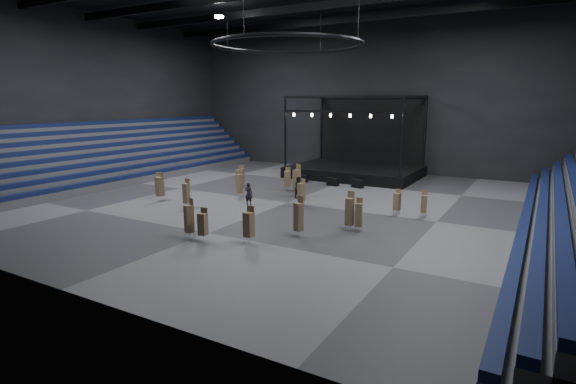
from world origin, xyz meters
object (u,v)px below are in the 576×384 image
Objects in this scene: chair_stack_7 at (203,223)px; chair_stack_15 at (397,201)px; chair_stack_6 at (186,193)px; man_center at (249,194)px; chair_stack_2 at (301,192)px; flight_case_left at (303,179)px; chair_stack_12 at (249,224)px; flight_case_right at (358,184)px; chair_stack_3 at (299,216)px; chair_stack_13 at (359,214)px; chair_stack_0 at (160,186)px; chair_stack_10 at (242,175)px; chair_stack_8 at (240,183)px; chair_stack_11 at (189,218)px; crew_member at (299,187)px; flight_case_mid at (333,182)px; chair_stack_16 at (158,184)px; chair_stack_5 at (287,178)px; chair_stack_14 at (239,177)px; chair_stack_1 at (350,211)px; chair_stack_4 at (297,180)px; stage at (357,163)px; chair_stack_9 at (424,203)px.

chair_stack_7 is 15.09m from chair_stack_15.
man_center is at bearing 40.24° from chair_stack_6.
chair_stack_2 is 7.87m from chair_stack_15.
flight_case_left is 0.48× the size of chair_stack_12.
flight_case_right is 17.55m from chair_stack_6.
chair_stack_3 is 1.16× the size of chair_stack_13.
chair_stack_12 is (13.53, -5.93, -0.08)m from chair_stack_0.
man_center is (5.52, -6.64, -0.17)m from chair_stack_10.
chair_stack_8 is at bearing -61.89° from chair_stack_10.
flight_case_right is at bearing 19.50° from chair_stack_10.
chair_stack_11 reaches higher than crew_member.
man_center is (-2.49, -11.50, 0.56)m from flight_case_mid.
chair_stack_12 reaches higher than flight_case_mid.
flight_case_mid is 0.63× the size of man_center.
chair_stack_16 is at bearing -145.77° from chair_stack_8.
chair_stack_2 is at bearing -65.98° from chair_stack_5.
chair_stack_15 is 1.05× the size of crew_member.
chair_stack_14 is at bearing -120.63° from flight_case_left.
chair_stack_1 is 10.67m from man_center.
chair_stack_2 is at bearing -8.54° from chair_stack_16.
chair_stack_10 is 19.02m from chair_stack_12.
chair_stack_1 is 11.57m from chair_stack_4.
chair_stack_13 is at bearing 159.41° from man_center.
chair_stack_5 is 7.08m from man_center.
flight_case_mid is at bearing -89.05° from stage.
chair_stack_3 is at bearing -39.73° from chair_stack_2.
stage is 6.06× the size of chair_stack_13.
chair_stack_4 reaches higher than chair_stack_10.
chair_stack_4 is 14.66m from chair_stack_7.
chair_stack_6 is 1.19× the size of chair_stack_15.
chair_stack_2 is 8.71m from chair_stack_3.
stage is at bearing 119.14° from chair_stack_3.
chair_stack_7 is at bearing 22.76° from chair_stack_11.
chair_stack_1 is at bearing -70.67° from flight_case_right.
chair_stack_8 is 3.29m from man_center.
chair_stack_4 is at bearing -95.76° from flight_case_mid.
chair_stack_6 reaches higher than chair_stack_14.
chair_stack_11 is at bearing 96.34° from man_center.
chair_stack_0 is 22.05m from chair_stack_9.
flight_case_right is at bearing 107.35° from chair_stack_1.
chair_stack_11 is at bearing -178.19° from crew_member.
flight_case_right is at bearing -0.87° from flight_case_left.
chair_stack_12 is (8.43, -10.69, -0.04)m from chair_stack_8.
chair_stack_0 is 1.11× the size of chair_stack_5.
stage is 7.48m from flight_case_right.
crew_member is (-0.22, -6.89, 0.56)m from flight_case_mid.
chair_stack_11 reaches higher than chair_stack_14.
chair_stack_10 is 8.63m from man_center.
chair_stack_8 is at bearing -129.47° from chair_stack_5.
chair_stack_15 is (16.78, -2.61, -0.09)m from chair_stack_14.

